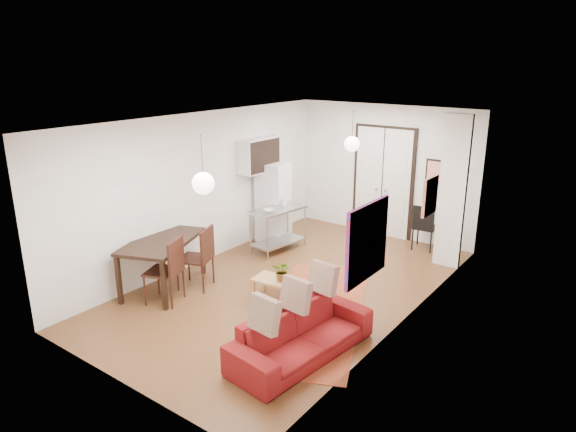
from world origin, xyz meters
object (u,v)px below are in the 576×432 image
Objects in this scene: kitchen_counter at (278,223)px; black_side_chair at (427,222)px; dining_chair_far at (168,263)px; coffee_table at (278,282)px; fridge at (273,202)px; dining_chair_near at (199,251)px; dining_table at (162,245)px; sofa at (302,335)px.

kitchen_counter is 3.11m from black_side_chair.
coffee_table is at bearing 103.99° from dining_chair_far.
coffee_table is 0.50× the size of fridge.
coffee_table is 0.78× the size of dining_chair_near.
fridge is at bearing 165.60° from dining_chair_far.
dining_chair_far is at bearing -29.48° from dining_table.
fridge is 3.28m from black_side_chair.
dining_chair_far reaches higher than sofa.
kitchen_counter is 0.73× the size of fridge.
fridge is 3.10m from dining_table.
dining_chair_near is at bearing -83.47° from kitchen_counter.
dining_chair_far is (0.42, -3.34, -0.21)m from fridge.
fridge is at bearing 167.47° from dining_chair_near.
black_side_chair is (-0.23, 4.92, 0.26)m from sofa.
sofa is 2.75m from dining_chair_far.
sofa is 4.69m from fridge.
kitchen_counter is 2.88m from dining_chair_far.
kitchen_counter reaches higher than sofa.
sofa is 1.17× the size of dining_table.
dining_table is 1.89× the size of black_side_chair.
fridge reaches higher than black_side_chair.
black_side_chair is at bearing 57.61° from dining_table.
black_side_chair reaches higher than dining_table.
fridge reaches higher than dining_chair_far.
black_side_chair is at bearing 9.75° from sofa.
kitchen_counter is (-2.67, 2.98, 0.26)m from sofa.
dining_table is 5.44m from black_side_chair.
black_side_chair is at bearing 131.15° from dining_chair_far.
black_side_chair is at bearing 46.57° from kitchen_counter.
dining_chair_far is 5.43m from black_side_chair.
coffee_table is 3.02m from fridge.
dining_chair_far reaches higher than coffee_table.
coffee_table is at bearing 68.81° from black_side_chair.
dining_chair_far reaches higher than kitchen_counter.
fridge is (-3.14, 3.44, 0.54)m from sofa.
kitchen_counter is at bearing 156.98° from dining_chair_near.
dining_chair_far is at bearing 94.92° from sofa.
black_side_chair is (1.04, 3.79, 0.26)m from coffee_table.
coffee_table is at bearing 55.16° from sofa.
kitchen_counter is 1.28× the size of black_side_chair.
dining_table is 0.64m from dining_chair_near.
dining_chair_far is (0.00, -0.70, 0.00)m from dining_chair_near.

